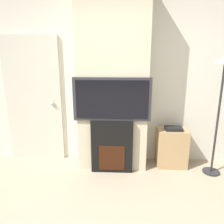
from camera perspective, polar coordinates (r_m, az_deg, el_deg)
name	(u,v)px	position (r m, az deg, el deg)	size (l,w,h in m)	color
wall_back	(113,79)	(3.47, 0.34, 8.68)	(6.00, 0.06, 2.70)	silver
chimney_breast	(113,81)	(3.24, 0.17, 8.22)	(1.03, 0.41, 2.70)	beige
fireplace	(112,146)	(3.29, 0.00, -8.92)	(0.61, 0.15, 0.80)	black
television	(112,99)	(3.07, 0.00, 3.33)	(1.10, 0.07, 0.62)	#2D2D33
floor_lamp	(222,89)	(3.33, 26.73, 5.39)	(0.25, 0.25, 1.71)	#262628
media_stand	(172,147)	(3.59, 15.31, -8.85)	(0.46, 0.31, 0.66)	tan
entry_door	(34,100)	(3.75, -19.82, 2.98)	(0.90, 0.09, 2.02)	beige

